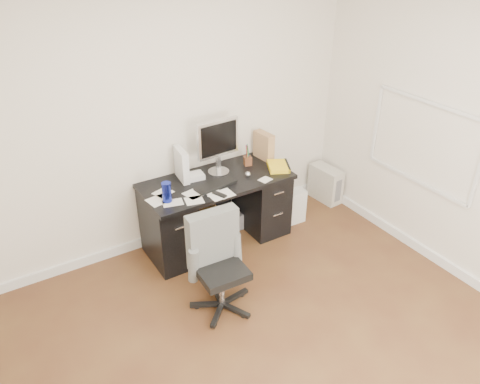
% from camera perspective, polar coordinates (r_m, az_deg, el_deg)
% --- Properties ---
extents(ground, '(4.00, 4.00, 0.00)m').
position_cam_1_polar(ground, '(3.92, 5.82, -19.41)').
color(ground, '#4B2718').
rests_on(ground, ground).
extents(room_shell, '(4.02, 4.02, 2.71)m').
position_cam_1_polar(room_shell, '(2.92, 7.63, 3.02)').
color(room_shell, silver).
rests_on(room_shell, ground).
extents(desk, '(1.50, 0.70, 0.75)m').
position_cam_1_polar(desk, '(4.85, -2.80, -2.11)').
color(desk, black).
rests_on(desk, ground).
extents(loose_papers, '(1.10, 0.60, 0.00)m').
position_cam_1_polar(loose_papers, '(4.55, -4.78, 0.66)').
color(loose_papers, silver).
rests_on(loose_papers, desk).
extents(lcd_monitor, '(0.48, 0.29, 0.58)m').
position_cam_1_polar(lcd_monitor, '(4.67, -2.71, 5.51)').
color(lcd_monitor, silver).
rests_on(lcd_monitor, desk).
extents(keyboard, '(0.44, 0.20, 0.02)m').
position_cam_1_polar(keyboard, '(4.54, -2.99, 0.83)').
color(keyboard, black).
rests_on(keyboard, desk).
extents(computer_mouse, '(0.07, 0.07, 0.06)m').
position_cam_1_polar(computer_mouse, '(4.70, 0.97, 2.17)').
color(computer_mouse, silver).
rests_on(computer_mouse, desk).
extents(travel_mug, '(0.10, 0.10, 0.19)m').
position_cam_1_polar(travel_mug, '(4.30, -8.93, -0.03)').
color(travel_mug, '#162299').
rests_on(travel_mug, desk).
extents(white_binder, '(0.16, 0.29, 0.32)m').
position_cam_1_polar(white_binder, '(4.63, -7.16, 3.33)').
color(white_binder, silver).
rests_on(white_binder, desk).
extents(magazine_file, '(0.15, 0.26, 0.29)m').
position_cam_1_polar(magazine_file, '(5.05, 2.91, 5.67)').
color(magazine_file, '#9F7C4D').
rests_on(magazine_file, desk).
extents(pen_cup, '(0.12, 0.12, 0.23)m').
position_cam_1_polar(pen_cup, '(4.91, 0.96, 4.52)').
color(pen_cup, brown).
rests_on(pen_cup, desk).
extents(yellow_book, '(0.30, 0.33, 0.05)m').
position_cam_1_polar(yellow_book, '(4.89, 4.69, 3.14)').
color(yellow_book, yellow).
rests_on(yellow_book, desk).
extents(paper_remote, '(0.23, 0.19, 0.02)m').
position_cam_1_polar(paper_remote, '(4.40, -2.30, -0.24)').
color(paper_remote, silver).
rests_on(paper_remote, desk).
extents(office_chair, '(0.54, 0.54, 0.92)m').
position_cam_1_polar(office_chair, '(3.99, -2.32, -9.03)').
color(office_chair, '#595C59').
rests_on(office_chair, ground).
extents(pc_tower, '(0.22, 0.44, 0.43)m').
position_cam_1_polar(pc_tower, '(5.80, 10.37, 1.01)').
color(pc_tower, '#B4AFA2').
rests_on(pc_tower, ground).
extents(shopping_bag, '(0.30, 0.22, 0.40)m').
position_cam_1_polar(shopping_bag, '(5.30, 6.38, -1.83)').
color(shopping_bag, silver).
rests_on(shopping_bag, ground).
extents(wicker_basket, '(0.47, 0.47, 0.40)m').
position_cam_1_polar(wicker_basket, '(4.96, -5.05, -4.10)').
color(wicker_basket, '#4C2A16').
rests_on(wicker_basket, ground).
extents(desk_printer, '(0.34, 0.29, 0.19)m').
position_cam_1_polar(desk_printer, '(5.30, 0.18, -2.90)').
color(desk_printer, slate).
rests_on(desk_printer, ground).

